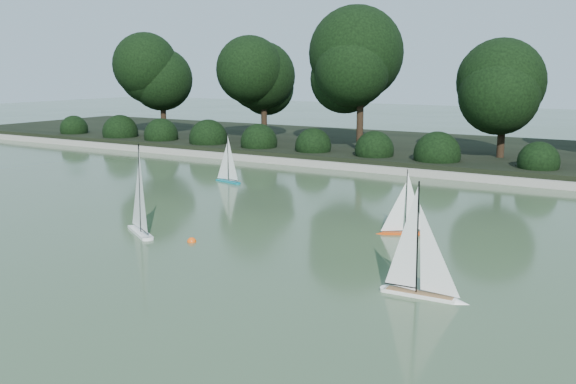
{
  "coord_description": "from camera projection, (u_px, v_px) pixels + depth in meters",
  "views": [
    {
      "loc": [
        5.05,
        -6.54,
        2.71
      ],
      "look_at": [
        -0.31,
        2.32,
        0.7
      ],
      "focal_mm": 40.0,
      "sensor_mm": 36.0,
      "label": 1
    }
  ],
  "objects": [
    {
      "name": "sailboat_white_a",
      "position": [
        138.0,
        218.0,
        10.68
      ],
      "size": [
        1.08,
        0.74,
        1.6
      ],
      "color": "white",
      "rests_on": "ground"
    },
    {
      "name": "sailboat_orange",
      "position": [
        400.0,
        223.0,
        10.59
      ],
      "size": [
        0.79,
        0.51,
        1.16
      ],
      "color": "#DC420C",
      "rests_on": "ground"
    },
    {
      "name": "shrub_hedge",
      "position": [
        448.0,
        156.0,
        16.8
      ],
      "size": [
        29.1,
        1.1,
        1.1
      ],
      "color": "black",
      "rests_on": "ground"
    },
    {
      "name": "ground",
      "position": [
        218.0,
        274.0,
        8.57
      ],
      "size": [
        80.0,
        80.0,
        0.0
      ],
      "primitive_type": "plane",
      "color": "#364D2E",
      "rests_on": "ground"
    },
    {
      "name": "sailboat_white_b",
      "position": [
        427.0,
        279.0,
        7.65
      ],
      "size": [
        1.1,
        0.22,
        1.51
      ],
      "color": "white",
      "rests_on": "ground"
    },
    {
      "name": "race_buoy",
      "position": [
        192.0,
        242.0,
        10.15
      ],
      "size": [
        0.15,
        0.15,
        0.15
      ],
      "primitive_type": "sphere",
      "color": "#FF530D",
      "rests_on": "ground"
    },
    {
      "name": "far_bank",
      "position": [
        478.0,
        154.0,
        19.47
      ],
      "size": [
        40.0,
        8.0,
        0.3
      ],
      "primitive_type": "cube",
      "color": "black",
      "rests_on": "ground"
    },
    {
      "name": "tree_line",
      "position": [
        515.0,
        71.0,
        17.05
      ],
      "size": [
        26.31,
        3.93,
        4.39
      ],
      "color": "black",
      "rests_on": "ground"
    },
    {
      "name": "sailboat_teal",
      "position": [
        226.0,
        174.0,
        15.47
      ],
      "size": [
        0.92,
        0.36,
        1.26
      ],
      "color": "#0B717F",
      "rests_on": "ground"
    },
    {
      "name": "pond_coping",
      "position": [
        436.0,
        174.0,
        16.12
      ],
      "size": [
        40.0,
        0.35,
        0.18
      ],
      "primitive_type": "cube",
      "color": "gray",
      "rests_on": "ground"
    }
  ]
}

